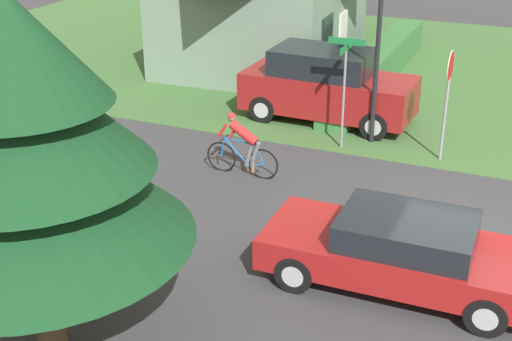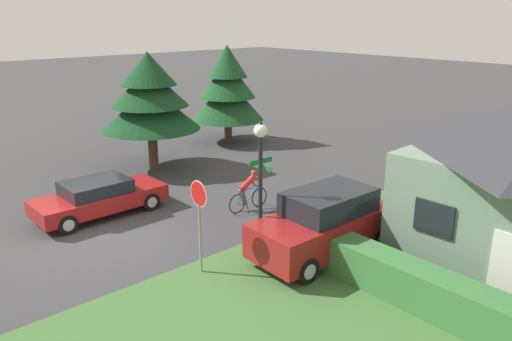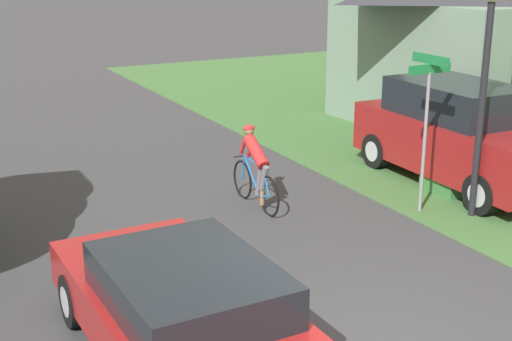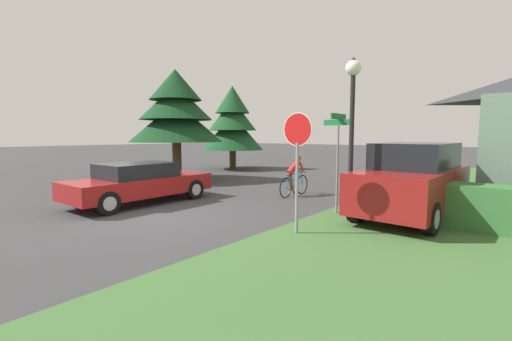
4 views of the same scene
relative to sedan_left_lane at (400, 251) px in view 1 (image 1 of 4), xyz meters
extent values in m
plane|color=#38383A|center=(1.76, -0.81, -0.68)|extent=(140.00, 140.00, 0.00)
cube|color=#3D6633|center=(13.25, 3.19, -0.68)|extent=(16.00, 36.00, 0.01)
cube|color=slate|center=(12.17, 7.61, 0.96)|extent=(7.37, 5.89, 3.29)
cube|color=silver|center=(12.29, 4.79, 0.32)|extent=(0.90, 0.10, 2.00)
cube|color=black|center=(10.30, 4.70, 1.12)|extent=(1.10, 0.11, 0.90)
cube|color=#387038|center=(11.36, 3.32, -0.16)|extent=(9.76, 0.90, 1.06)
cube|color=maroon|center=(0.00, 0.03, -0.10)|extent=(1.93, 4.64, 0.56)
cube|color=black|center=(0.00, -0.08, 0.41)|extent=(1.67, 2.25, 0.47)
cylinder|color=black|center=(-0.87, 1.58, -0.35)|extent=(0.23, 0.68, 0.67)
cylinder|color=#ADADB2|center=(-0.87, 1.58, -0.35)|extent=(0.24, 0.39, 0.39)
cylinder|color=black|center=(0.82, 1.61, -0.35)|extent=(0.23, 0.68, 0.67)
cylinder|color=#ADADB2|center=(0.82, 1.61, -0.35)|extent=(0.24, 0.39, 0.39)
cylinder|color=black|center=(-0.82, -1.55, -0.35)|extent=(0.23, 0.68, 0.67)
cylinder|color=#ADADB2|center=(-0.82, -1.55, -0.35)|extent=(0.24, 0.39, 0.39)
cylinder|color=black|center=(0.87, -1.53, -0.35)|extent=(0.23, 0.68, 0.67)
cylinder|color=#ADADB2|center=(0.87, -1.53, -0.35)|extent=(0.24, 0.39, 0.39)
torus|color=black|center=(3.14, 3.84, -0.33)|extent=(0.05, 0.74, 0.74)
torus|color=black|center=(3.15, 4.91, -0.33)|extent=(0.05, 0.74, 0.74)
cylinder|color=#1E66B2|center=(3.14, 4.11, -0.17)|extent=(0.04, 0.18, 0.58)
cylinder|color=#1E66B2|center=(3.15, 4.50, -0.15)|extent=(0.05, 0.67, 0.64)
cylinder|color=#1E66B2|center=(3.15, 4.43, 0.14)|extent=(0.05, 0.79, 0.08)
cylinder|color=#1E66B2|center=(3.14, 4.01, -0.39)|extent=(0.04, 0.35, 0.16)
cylinder|color=#1E66B2|center=(3.14, 3.94, -0.11)|extent=(0.03, 0.22, 0.46)
cylinder|color=#1E66B2|center=(3.15, 4.86, -0.09)|extent=(0.04, 0.12, 0.50)
cylinder|color=black|center=(3.15, 4.82, 0.16)|extent=(0.44, 0.03, 0.02)
ellipsoid|color=black|center=(3.14, 4.03, 0.13)|extent=(0.08, 0.20, 0.05)
cylinder|color=slate|center=(3.14, 4.03, -0.05)|extent=(0.11, 0.26, 0.48)
cylinder|color=slate|center=(3.14, 4.19, -0.13)|extent=(0.11, 0.26, 0.64)
cylinder|color=#8C6647|center=(3.14, 4.10, -0.43)|extent=(0.08, 0.08, 0.30)
cylinder|color=#8C6647|center=(3.19, 4.26, -0.52)|extent=(0.17, 0.08, 0.21)
cylinder|color=red|center=(3.14, 4.33, 0.36)|extent=(0.23, 0.71, 0.55)
cylinder|color=red|center=(3.15, 4.58, 0.34)|extent=(0.07, 0.26, 0.36)
cylinder|color=red|center=(3.15, 4.86, 0.34)|extent=(0.07, 0.26, 0.36)
sphere|color=#8C6647|center=(3.15, 4.62, 0.68)|extent=(0.19, 0.19, 0.19)
ellipsoid|color=red|center=(3.15, 4.62, 0.73)|extent=(0.22, 0.18, 0.12)
cube|color=maroon|center=(7.40, 3.69, 0.12)|extent=(2.06, 4.70, 1.02)
cube|color=black|center=(7.40, 3.88, 0.97)|extent=(1.77, 2.69, 0.69)
cylinder|color=black|center=(6.58, 5.29, -0.31)|extent=(0.29, 0.75, 0.75)
cylinder|color=#ADADB2|center=(6.58, 5.29, -0.31)|extent=(0.30, 0.44, 0.43)
cylinder|color=black|center=(8.30, 5.25, -0.31)|extent=(0.29, 0.75, 0.75)
cylinder|color=#ADADB2|center=(8.30, 5.25, -0.31)|extent=(0.30, 0.44, 0.43)
cylinder|color=black|center=(6.50, 2.13, -0.31)|extent=(0.29, 0.75, 0.75)
cylinder|color=#ADADB2|center=(6.50, 2.13, -0.31)|extent=(0.30, 0.44, 0.43)
cylinder|color=black|center=(8.22, 2.09, -0.31)|extent=(0.29, 0.75, 0.75)
cylinder|color=#ADADB2|center=(8.22, 2.09, -0.31)|extent=(0.30, 0.44, 0.43)
cylinder|color=gray|center=(5.86, 0.30, 0.34)|extent=(0.07, 0.07, 2.04)
cylinder|color=red|center=(5.86, 0.30, 1.66)|extent=(0.70, 0.03, 0.70)
cylinder|color=silver|center=(5.86, 0.30, 1.66)|extent=(0.74, 0.03, 0.74)
cylinder|color=black|center=(6.30, 2.14, 1.17)|extent=(0.12, 0.12, 3.70)
cylinder|color=gray|center=(5.64, 2.74, 0.57)|extent=(0.06, 0.06, 2.51)
cube|color=#197238|center=(5.64, 2.74, 1.89)|extent=(0.90, 0.03, 0.16)
cube|color=#197238|center=(5.64, 2.74, 2.05)|extent=(0.03, 0.90, 0.16)
cylinder|color=#4C3823|center=(-3.75, 4.40, 0.26)|extent=(0.44, 0.44, 1.89)
cone|color=#143D1E|center=(-3.75, 4.40, 2.18)|extent=(4.48, 4.48, 1.95)
cone|color=#143D1E|center=(-3.75, 4.40, 3.14)|extent=(3.50, 3.50, 1.72)
cone|color=#143D1E|center=(-3.75, 4.40, 3.97)|extent=(2.51, 2.51, 1.48)
camera|label=1|loc=(-10.57, -1.89, 6.22)|focal=50.00mm
camera|label=2|loc=(16.32, -6.85, 6.27)|focal=35.00mm
camera|label=3|loc=(-2.57, -6.53, 3.82)|focal=50.00mm
camera|label=4|loc=(9.95, -6.12, 1.53)|focal=24.00mm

